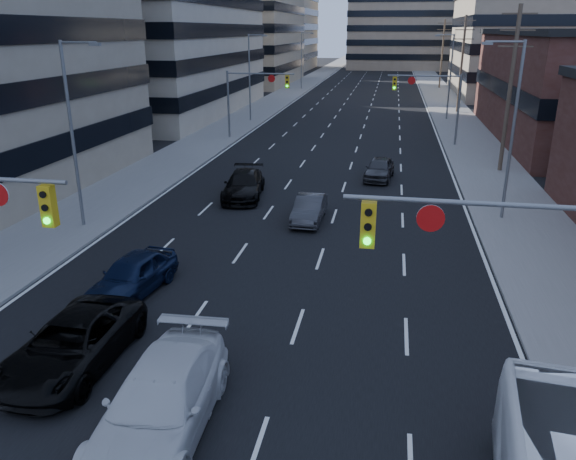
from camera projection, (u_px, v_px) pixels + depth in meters
The scene contains 24 objects.
road_surface at pixel (374, 73), 128.51m from camera, with size 18.00×300.00×0.02m, color black.
sidewalk_left at pixel (324, 72), 130.42m from camera, with size 5.00×300.00×0.15m, color slate.
sidewalk_right at pixel (425, 73), 126.55m from camera, with size 5.00×300.00×0.15m, color slate.
office_left_far at pixel (237, 38), 102.08m from camera, with size 20.00×30.00×16.00m, color gray.
office_right_far at pixel (536, 47), 83.04m from camera, with size 22.00×28.00×14.00m, color gray.
bg_block_left at pixel (264, 27), 139.12m from camera, with size 24.00×24.00×20.00m, color #ADA089.
bg_block_right at pixel (525, 46), 121.09m from camera, with size 22.00×22.00×12.00m, color gray.
signal_near_right at pixel (514, 267), 12.80m from camera, with size 6.59×0.33×6.00m.
signal_far_left at pixel (253, 91), 49.63m from camera, with size 6.09×0.33×6.00m.
signal_far_right at pixel (431, 94), 47.04m from camera, with size 6.09×0.33×6.00m.
utility_pole_block at pixel (510, 88), 37.45m from camera, with size 2.20×0.28×11.00m.
utility_pole_midblock at pixel (462, 63), 65.23m from camera, with size 2.20×0.28×11.00m.
utility_pole_distant at pixel (442, 53), 93.02m from camera, with size 2.20×0.28×11.00m.
streetlight_left_near at pixel (74, 127), 26.68m from camera, with size 2.03×0.22×9.00m.
streetlight_left_mid at pixel (251, 74), 59.09m from camera, with size 2.03×0.22×9.00m.
streetlight_left_far at pixel (302, 58), 91.50m from camera, with size 2.03×0.22×9.00m.
streetlight_right_near at pixel (511, 123), 27.82m from camera, with size 2.03×0.22×9.00m.
streetlight_right_far at pixel (449, 73), 60.23m from camera, with size 2.03×0.22×9.00m.
black_pickup at pixel (73, 343), 16.46m from camera, with size 2.52×5.46×1.52m, color black.
white_van at pixel (161, 401), 13.75m from camera, with size 2.40×5.90×1.71m, color silver.
sedan_blue at pixel (133, 275), 21.04m from camera, with size 1.79×4.46×1.52m, color black.
sedan_grey_center at pixel (309, 209), 29.09m from camera, with size 1.40×4.03×1.33m, color #333336.
sedan_black_far at pixel (244, 185), 33.19m from camera, with size 2.15×5.29×1.54m, color black.
sedan_grey_right at pixel (379, 169), 37.26m from camera, with size 1.70×4.23×1.44m, color #323234.
Camera 1 is at (4.47, -4.50, 9.45)m, focal length 35.00 mm.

